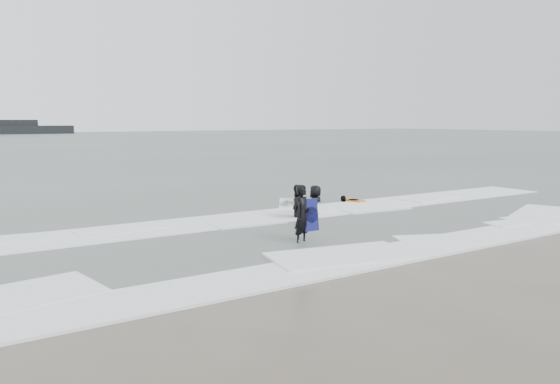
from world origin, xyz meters
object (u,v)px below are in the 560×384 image
surfer_wading (297,219)px  surfer_centre (302,244)px  surfer_right_far (315,203)px  surfer_right_near (343,204)px  vessel_horizon (17,129)px

surfer_wading → surfer_centre: bearing=67.9°
surfer_right_far → surfer_right_near: bearing=97.9°
surfer_right_near → vessel_horizon: vessel_horizon is taller
surfer_right_near → vessel_horizon: bearing=-148.1°
surfer_wading → surfer_right_near: surfer_wading is taller
vessel_horizon → surfer_right_far: bearing=-91.8°
surfer_wading → surfer_right_near: (3.82, 1.99, 0.00)m
surfer_wading → surfer_right_near: 4.31m
surfer_centre → surfer_right_near: size_ratio=1.18×
surfer_centre → surfer_right_near: surfer_centre is taller
surfer_right_near → surfer_right_far: (-0.88, 0.86, 0.00)m
surfer_wading → surfer_right_far: size_ratio=0.95×
surfer_right_far → vessel_horizon: size_ratio=0.07×
surfer_right_near → vessel_horizon: 137.15m
surfer_wading → surfer_right_far: surfer_right_far is taller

